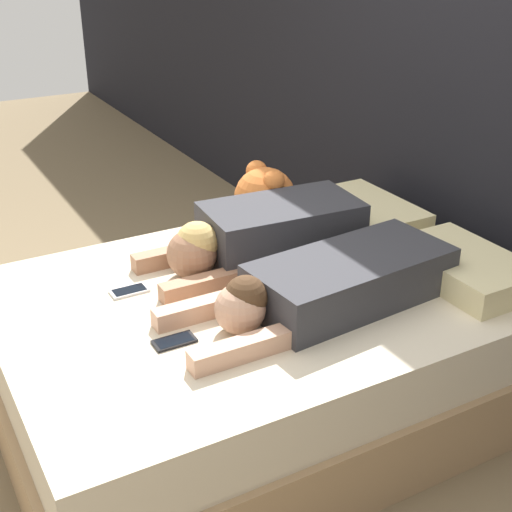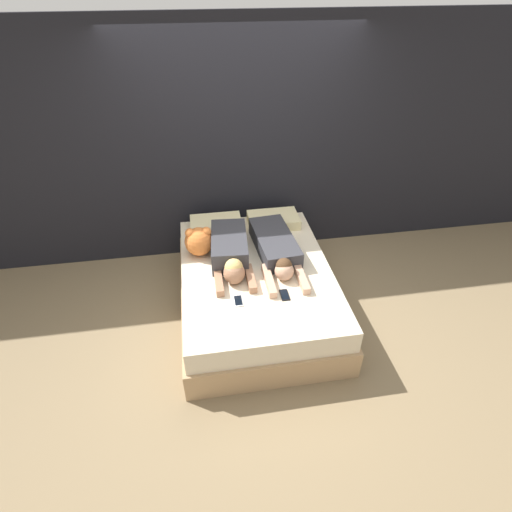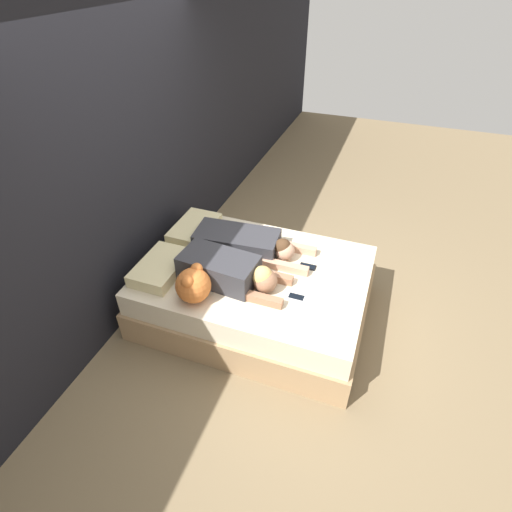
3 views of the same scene
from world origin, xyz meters
name	(u,v)px [view 2 (image 2 of 3)]	position (x,y,z in m)	size (l,w,h in m)	color
ground_plane	(256,308)	(0.00, 0.00, 0.00)	(12.00, 12.00, 0.00)	#7F6B4C
wall_back	(239,148)	(0.00, 1.16, 1.30)	(12.00, 0.06, 2.60)	black
bed	(256,289)	(0.00, 0.00, 0.26)	(1.50, 2.02, 0.53)	tan
pillow_head_left	(216,225)	(-0.32, 0.77, 0.58)	(0.56, 0.36, 0.11)	beige
pillow_head_right	(273,220)	(0.32, 0.77, 0.58)	(0.56, 0.36, 0.11)	beige
person_left	(230,252)	(-0.23, 0.15, 0.64)	(0.40, 0.95, 0.24)	#333338
person_right	(276,248)	(0.24, 0.17, 0.62)	(0.42, 1.14, 0.21)	#333338
cell_phone_left	(238,301)	(-0.23, -0.44, 0.53)	(0.08, 0.15, 0.01)	silver
cell_phone_right	(285,295)	(0.19, -0.43, 0.53)	(0.08, 0.15, 0.01)	black
plush_toy	(199,241)	(-0.53, 0.34, 0.68)	(0.29, 0.29, 0.30)	orange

